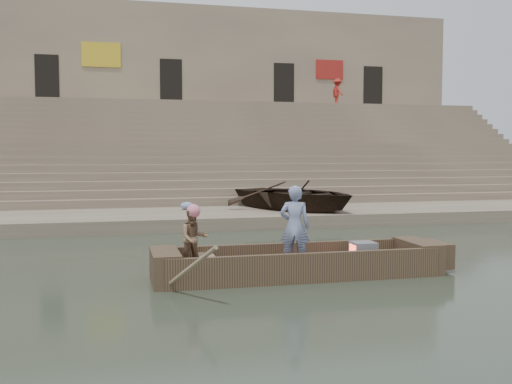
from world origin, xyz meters
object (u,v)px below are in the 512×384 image
object	(u,v)px
rowing_man	(194,238)
pedestrian	(338,92)
standing_man	(295,226)
beached_rowboat	(296,195)
main_rowboat	(298,271)
television	(363,252)

from	to	relation	value
rowing_man	pedestrian	bearing A→B (deg)	53.63
standing_man	rowing_man	world-z (taller)	standing_man
beached_rowboat	pedestrian	bearing A→B (deg)	34.14
standing_man	main_rowboat	bearing A→B (deg)	-101.32
rowing_man	main_rowboat	bearing A→B (deg)	-13.68
beached_rowboat	pedestrian	size ratio (longest dim) A/B	3.04
standing_man	beached_rowboat	size ratio (longest dim) A/B	0.32
main_rowboat	rowing_man	xyz separation A→B (m)	(-2.00, 0.16, 0.68)
television	beached_rowboat	xyz separation A→B (m)	(1.28, 8.58, 0.49)
rowing_man	television	world-z (taller)	rowing_man
standing_man	beached_rowboat	bearing A→B (deg)	-84.38
main_rowboat	television	bearing A→B (deg)	0.00
main_rowboat	pedestrian	world-z (taller)	pedestrian
standing_man	beached_rowboat	xyz separation A→B (m)	(2.76, 8.77, -0.09)
rowing_man	pedestrian	world-z (taller)	pedestrian
rowing_man	pedestrian	xyz separation A→B (m)	(11.64, 22.46, 5.22)
main_rowboat	standing_man	world-z (taller)	standing_man
television	pedestrian	xyz separation A→B (m)	(8.30, 22.63, 5.59)
standing_man	television	world-z (taller)	standing_man
rowing_man	television	xyz separation A→B (m)	(3.35, -0.16, -0.37)
standing_man	rowing_man	distance (m)	1.91
pedestrian	television	bearing A→B (deg)	151.84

